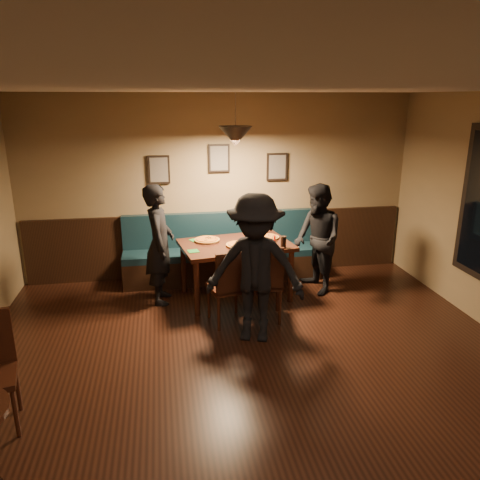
{
  "coord_description": "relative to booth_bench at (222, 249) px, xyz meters",
  "views": [
    {
      "loc": [
        -0.88,
        -3.62,
        2.74
      ],
      "look_at": [
        0.1,
        2.16,
        0.95
      ],
      "focal_mm": 35.29,
      "sensor_mm": 36.0,
      "label": 1
    }
  ],
  "objects": [
    {
      "name": "diner_front",
      "position": [
        0.12,
        -1.92,
        0.37
      ],
      "size": [
        1.27,
        0.97,
        1.74
      ],
      "primitive_type": "imported",
      "rotation": [
        0.0,
        0.0,
        -0.33
      ],
      "color": "black",
      "rests_on": "floor"
    },
    {
      "name": "floor",
      "position": [
        0.0,
        -3.2,
        -0.5
      ],
      "size": [
        7.0,
        7.0,
        0.0
      ],
      "primitive_type": "plane",
      "color": "black",
      "rests_on": "ground"
    },
    {
      "name": "pizza_a",
      "position": [
        -0.28,
        -0.53,
        0.32
      ],
      "size": [
        0.46,
        0.46,
        0.04
      ],
      "primitive_type": "cylinder",
      "rotation": [
        0.0,
        0.0,
        0.35
      ],
      "color": "#C07C24",
      "rests_on": "dining_table"
    },
    {
      "name": "chair_near_right",
      "position": [
        0.34,
        -1.41,
        0.01
      ],
      "size": [
        0.52,
        0.52,
        1.02
      ],
      "primitive_type": null,
      "rotation": [
        0.0,
        0.0,
        -0.16
      ],
      "color": "black",
      "rests_on": "floor"
    },
    {
      "name": "pizza_b",
      "position": [
        0.12,
        -0.83,
        0.32
      ],
      "size": [
        0.45,
        0.45,
        0.04
      ],
      "primitive_type": "cylinder",
      "rotation": [
        0.0,
        0.0,
        -0.37
      ],
      "color": "orange",
      "rests_on": "dining_table"
    },
    {
      "name": "cutlery_set",
      "position": [
        0.11,
        -1.06,
        0.3
      ],
      "size": [
        0.17,
        0.1,
        0.0
      ],
      "primitive_type": "cube",
      "rotation": [
        0.0,
        0.0,
        1.11
      ],
      "color": "silver",
      "rests_on": "dining_table"
    },
    {
      "name": "diner_left",
      "position": [
        -0.94,
        -0.65,
        0.32
      ],
      "size": [
        0.44,
        0.63,
        1.65
      ],
      "primitive_type": "imported",
      "rotation": [
        0.0,
        0.0,
        1.49
      ],
      "color": "black",
      "rests_on": "floor"
    },
    {
      "name": "wainscot",
      "position": [
        0.0,
        0.27,
        0.0
      ],
      "size": [
        5.88,
        0.06,
        1.0
      ],
      "primitive_type": "cube",
      "color": "black",
      "rests_on": "ground"
    },
    {
      "name": "picture_right",
      "position": [
        0.9,
        0.27,
        1.2
      ],
      "size": [
        0.32,
        0.04,
        0.42
      ],
      "primitive_type": "cube",
      "color": "black",
      "rests_on": "wall_back"
    },
    {
      "name": "pizza_c",
      "position": [
        0.59,
        -0.52,
        0.31
      ],
      "size": [
        0.35,
        0.35,
        0.04
      ],
      "primitive_type": "cylinder",
      "rotation": [
        0.0,
        0.0,
        0.11
      ],
      "color": "orange",
      "rests_on": "dining_table"
    },
    {
      "name": "napkin_b",
      "position": [
        -0.51,
        -0.94,
        0.3
      ],
      "size": [
        0.16,
        0.16,
        0.01
      ],
      "primitive_type": "cube",
      "rotation": [
        0.0,
        0.0,
        0.18
      ],
      "color": "#1D6F25",
      "rests_on": "dining_table"
    },
    {
      "name": "booth_bench",
      "position": [
        0.0,
        0.0,
        0.0
      ],
      "size": [
        3.0,
        0.6,
        1.0
      ],
      "primitive_type": null,
      "color": "#0F232D",
      "rests_on": "ground"
    },
    {
      "name": "wall_back",
      "position": [
        0.0,
        0.3,
        0.9
      ],
      "size": [
        6.0,
        0.0,
        6.0
      ],
      "primitive_type": "plane",
      "rotation": [
        1.57,
        0.0,
        0.0
      ],
      "color": "#8C704F",
      "rests_on": "ground"
    },
    {
      "name": "ceiling",
      "position": [
        0.0,
        -3.2,
        2.3
      ],
      "size": [
        7.0,
        7.0,
        0.0
      ],
      "primitive_type": "plane",
      "rotation": [
        3.14,
        0.0,
        0.0
      ],
      "color": "silver",
      "rests_on": "ground"
    },
    {
      "name": "dining_table",
      "position": [
        0.1,
        -0.69,
        -0.1
      ],
      "size": [
        1.62,
        1.19,
        0.8
      ],
      "primitive_type": "cube",
      "rotation": [
        0.0,
        0.0,
        0.16
      ],
      "color": "#32190E",
      "rests_on": "floor"
    },
    {
      "name": "picture_center",
      "position": [
        0.0,
        0.27,
        1.35
      ],
      "size": [
        0.32,
        0.04,
        0.42
      ],
      "primitive_type": "cube",
      "color": "black",
      "rests_on": "wall_back"
    },
    {
      "name": "picture_left",
      "position": [
        -0.9,
        0.27,
        1.2
      ],
      "size": [
        0.32,
        0.04,
        0.42
      ],
      "primitive_type": "cube",
      "color": "black",
      "rests_on": "wall_back"
    },
    {
      "name": "chair_near_left",
      "position": [
        -0.13,
        -1.44,
        -0.01
      ],
      "size": [
        0.52,
        0.52,
        0.98
      ],
      "primitive_type": null,
      "rotation": [
        0.0,
        0.0,
        0.22
      ],
      "color": "black",
      "rests_on": "floor"
    },
    {
      "name": "diner_right",
      "position": [
        1.28,
        -0.68,
        0.29
      ],
      "size": [
        0.71,
        0.85,
        1.58
      ],
      "primitive_type": "imported",
      "rotation": [
        0.0,
        0.0,
        -1.41
      ],
      "color": "black",
      "rests_on": "floor"
    },
    {
      "name": "tabasco_bottle",
      "position": [
        0.64,
        -0.71,
        0.35
      ],
      "size": [
        0.03,
        0.03,
        0.11
      ],
      "primitive_type": "cylinder",
      "rotation": [
        0.0,
        0.0,
        -0.17
      ],
      "color": "#A20A05",
      "rests_on": "dining_table"
    },
    {
      "name": "napkin_a",
      "position": [
        -0.44,
        -0.45,
        0.3
      ],
      "size": [
        0.19,
        0.19,
        0.01
      ],
      "primitive_type": "cube",
      "rotation": [
        0.0,
        0.0,
        0.44
      ],
      "color": "#1F7627",
      "rests_on": "dining_table"
    },
    {
      "name": "pendant_lamp",
      "position": [
        0.1,
        -0.69,
        1.75
      ],
      "size": [
        0.44,
        0.44,
        0.25
      ],
      "primitive_type": "cone",
      "rotation": [
        3.14,
        0.0,
        0.0
      ],
      "color": "black",
      "rests_on": "ceiling"
    },
    {
      "name": "soda_glass",
      "position": [
        0.69,
        -1.0,
        0.38
      ],
      "size": [
        0.1,
        0.1,
        0.16
      ],
      "primitive_type": "cylinder",
      "rotation": [
        0.0,
        0.0,
        -0.32
      ],
      "color": "black",
      "rests_on": "dining_table"
    }
  ]
}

